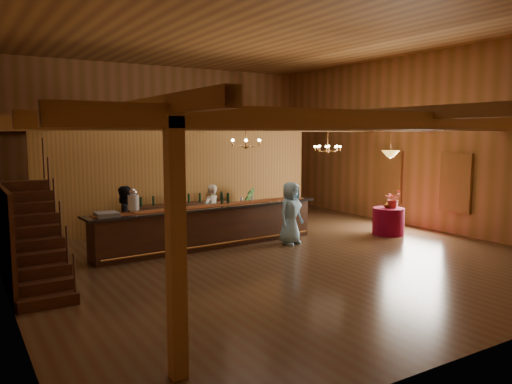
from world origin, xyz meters
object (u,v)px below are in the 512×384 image
staff_second (124,219)px  backbar_shelf (183,217)px  chandelier_right (327,148)px  floor_plant (246,206)px  bartender (211,212)px  guest (291,213)px  raffle_drum (294,193)px  chandelier_left (246,143)px  beverage_dispenser (133,201)px  pendant_lamp (390,154)px  round_table (388,221)px  tasting_bar (210,226)px

staff_second → backbar_shelf: bearing=-165.9°
chandelier_right → floor_plant: size_ratio=0.64×
bartender → guest: bearing=112.0°
raffle_drum → bartender: bearing=163.5°
chandelier_left → chandelier_right: bearing=17.6°
guest → bartender: bearing=117.4°
backbar_shelf → floor_plant: size_ratio=2.45×
beverage_dispenser → backbar_shelf: bearing=46.9°
staff_second → guest: size_ratio=0.99×
floor_plant → pendant_lamp: bearing=-51.0°
backbar_shelf → chandelier_left: (0.26, -3.42, 2.34)m
backbar_shelf → staff_second: (-2.37, -1.75, 0.41)m
chandelier_right → pendant_lamp: same height
beverage_dispenser → pendant_lamp: 7.49m
bartender → chandelier_left: bearing=70.6°
round_table → chandelier_right: 2.85m
floor_plant → raffle_drum: bearing=-78.5°
tasting_bar → round_table: size_ratio=7.11×
raffle_drum → floor_plant: raffle_drum is taller
chandelier_left → pendant_lamp: bearing=-3.9°
beverage_dispenser → backbar_shelf: size_ratio=0.20×
staff_second → floor_plant: 4.75m
round_table → guest: size_ratio=0.54×
beverage_dispenser → bartender: 2.74m
tasting_bar → backbar_shelf: 2.46m
beverage_dispenser → bartender: beverage_dispenser is taller
bartender → beverage_dispenser: bearing=-2.4°
chandelier_left → floor_plant: 4.28m
raffle_drum → chandelier_right: (1.24, 0.02, 1.28)m
raffle_drum → chandelier_right: bearing=0.8°
floor_plant → bartender: bearing=-144.7°
raffle_drum → chandelier_left: bearing=-154.3°
raffle_drum → staff_second: (-4.92, 0.56, -0.43)m
tasting_bar → staff_second: 2.21m
round_table → chandelier_left: size_ratio=1.16×
chandelier_right → floor_plant: 3.28m
raffle_drum → round_table: raffle_drum is taller
pendant_lamp → backbar_shelf: bearing=143.0°
raffle_drum → round_table: 2.94m
tasting_bar → raffle_drum: 2.93m
chandelier_right → round_table: bearing=-50.7°
bartender → backbar_shelf: bearing=-106.4°
tasting_bar → staff_second: staff_second is taller
raffle_drum → pendant_lamp: 3.03m
tasting_bar → chandelier_left: (0.55, -0.97, 2.22)m
raffle_drum → pendant_lamp: (2.42, -1.43, 1.13)m
tasting_bar → floor_plant: bearing=39.0°
backbar_shelf → round_table: size_ratio=3.31×
chandelier_right → staff_second: size_ratio=0.48×
chandelier_left → chandelier_right: (3.53, 1.12, -0.22)m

